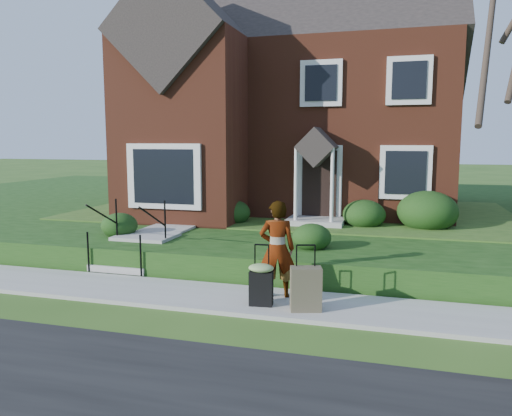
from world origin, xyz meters
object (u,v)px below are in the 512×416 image
(suitcase_black, at_px, (261,282))
(woman, at_px, (277,249))
(front_steps, at_px, (137,247))
(suitcase_olive, at_px, (306,289))

(suitcase_black, bearing_deg, woman, 69.72)
(front_steps, bearing_deg, woman, -22.39)
(suitcase_black, relative_size, suitcase_olive, 0.96)
(front_steps, distance_m, woman, 4.15)
(front_steps, height_order, suitcase_black, front_steps)
(woman, distance_m, suitcase_black, 0.77)
(front_steps, xyz_separation_m, suitcase_olive, (4.47, -2.19, -0.01))
(front_steps, height_order, woman, woman)
(front_steps, bearing_deg, suitcase_olive, -26.14)
(suitcase_olive, bearing_deg, suitcase_black, 160.07)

